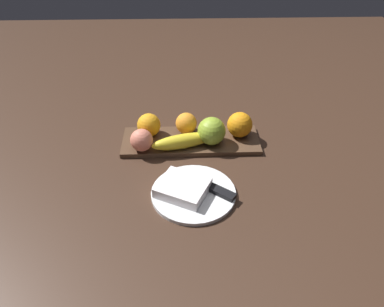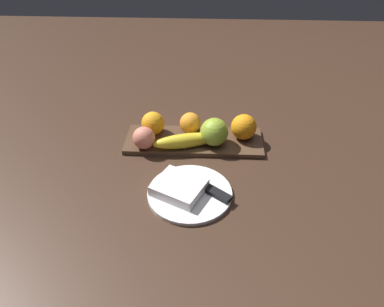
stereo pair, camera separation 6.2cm
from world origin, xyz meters
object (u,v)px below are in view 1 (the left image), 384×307
Objects in this scene: banana at (183,141)px; apple at (212,131)px; folded_napkin at (183,188)px; orange_near_apple at (240,125)px; fruit_tray at (191,141)px; orange_center at (149,125)px; knife at (213,189)px; orange_near_banana at (186,124)px; peach at (142,140)px; dinner_plate at (193,193)px.

apple is at bearing 178.32° from banana.
orange_near_apple is at bearing -125.73° from folded_napkin.
fruit_tray is 5.82× the size of orange_center.
orange_near_banana is at bearing -38.90° from knife.
banana is 0.12m from peach.
dinner_plate is at bearing 58.65° from orange_near_apple.
fruit_tray is at bearing -96.71° from folded_napkin.
orange_near_banana is at bearing -37.89° from apple.
orange_near_apple is 0.27m from orange_center.
peach reaches higher than banana.
orange_near_banana is 0.26m from dinner_plate.
peach reaches higher than fruit_tray.
banana is 0.19m from dinner_plate.
fruit_tray is 0.08m from apple.
apple reaches higher than dinner_plate.
knife is at bearing 137.49° from peach.
fruit_tray is 2.57× the size of knife.
knife reaches higher than dinner_plate.
fruit_tray is at bearing -90.00° from dinner_plate.
peach is 0.23m from dinner_plate.
orange_near_apple is (-0.14, -0.01, 0.04)m from fruit_tray.
orange_center is (0.18, -0.05, -0.01)m from apple.
folded_napkin is 0.74× the size of knife.
dinner_plate is at bearing 180.00° from folded_napkin.
peach is at bearing 7.61° from apple.
folded_napkin is (0.01, 0.26, -0.02)m from orange_near_banana.
knife is (-0.07, 0.18, -0.02)m from banana.
orange_near_banana is 0.26m from knife.
fruit_tray is at bearing 5.89° from orange_near_apple.
dinner_plate is 0.05m from knife.
knife is at bearing 102.56° from fruit_tray.
banana is at bearing 60.11° from fruit_tray.
peach is 0.55× the size of folded_napkin.
orange_center is at bearing -17.42° from knife.
dinner_plate is at bearing 128.28° from peach.
orange_near_apple is 0.29m from folded_napkin.
fruit_tray is at bearing -134.86° from banana.
folded_napkin is at bearing 40.57° from knife.
folded_napkin is at bearing 86.91° from orange_near_banana.
apple is 1.08× the size of orange_near_apple.
fruit_tray is 2.19× the size of banana.
banana is 2.88× the size of peach.
dinner_plate is (0.00, 0.22, -0.00)m from fruit_tray.
orange_near_banana is (0.01, -0.03, 0.04)m from fruit_tray.
banana is 0.18m from orange_near_apple.
folded_napkin reaches higher than fruit_tray.
orange_near_banana is 0.41× the size of knife.
orange_near_banana is at bearing -147.09° from peach.
peach is 0.21m from folded_napkin.
orange_near_apple reaches higher than orange_center.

